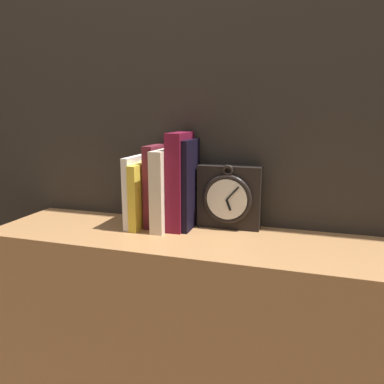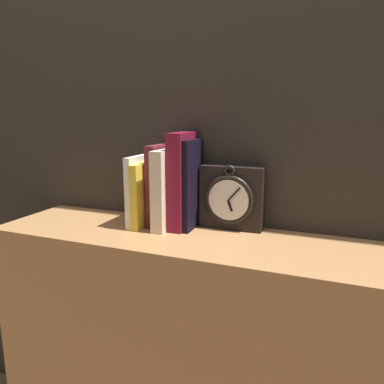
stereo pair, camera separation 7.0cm
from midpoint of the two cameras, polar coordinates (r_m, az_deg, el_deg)
name	(u,v)px [view 2 (the right image)]	position (r m, az deg, el deg)	size (l,w,h in m)	color
wall_back	(215,26)	(1.09, 5.59, 23.89)	(6.00, 0.05, 2.60)	#2D2823
bookshelf	(192,368)	(1.14, 1.95, -25.31)	(1.08, 0.29, 0.76)	#A87547
clock	(231,198)	(1.01, 8.00, -0.90)	(0.17, 0.06, 0.18)	black
book_slot0_white	(141,190)	(1.06, -5.94, 0.32)	(0.02, 0.15, 0.19)	white
book_slot1_yellow	(147,194)	(1.05, -5.01, -0.27)	(0.02, 0.15, 0.18)	gold
book_slot2_maroon	(159,185)	(1.05, -3.14, 1.06)	(0.03, 0.12, 0.22)	maroon
book_slot3_cream	(168,189)	(1.02, -1.70, 0.50)	(0.03, 0.15, 0.21)	beige
book_slot4_maroon	(183,181)	(1.01, 0.55, 1.71)	(0.04, 0.13, 0.26)	maroon
book_slot5_black	(193,185)	(1.00, 2.16, 1.11)	(0.02, 0.12, 0.24)	black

